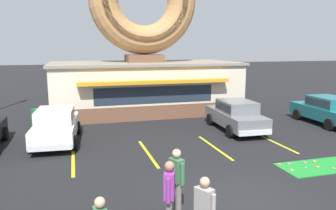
{
  "coord_description": "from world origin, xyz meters",
  "views": [
    {
      "loc": [
        -4.41,
        -7.77,
        4.36
      ],
      "look_at": [
        -0.73,
        5.0,
        2.0
      ],
      "focal_mm": 35.0,
      "sensor_mm": 36.0,
      "label": 1
    }
  ],
  "objects_px": {
    "golf_ball": "(306,167)",
    "trash_bin": "(36,117)",
    "car_white": "(56,124)",
    "pedestrian_leather_jacket_man": "(204,210)",
    "car_grey": "(236,114)",
    "pedestrian_blue_sweater_man": "(176,177)",
    "car_teal": "(327,109)",
    "pedestrian_hooded_kid": "(169,193)"
  },
  "relations": [
    {
      "from": "golf_ball",
      "to": "trash_bin",
      "type": "relative_size",
      "value": 0.04
    },
    {
      "from": "car_white",
      "to": "pedestrian_blue_sweater_man",
      "type": "distance_m",
      "value": 8.39
    },
    {
      "from": "golf_ball",
      "to": "pedestrian_hooded_kid",
      "type": "bearing_deg",
      "value": -156.64
    },
    {
      "from": "golf_ball",
      "to": "pedestrian_leather_jacket_man",
      "type": "xyz_separation_m",
      "value": [
        -5.4,
        -3.43,
        0.87
      ]
    },
    {
      "from": "car_grey",
      "to": "golf_ball",
      "type": "bearing_deg",
      "value": -91.74
    },
    {
      "from": "pedestrian_hooded_kid",
      "to": "pedestrian_leather_jacket_man",
      "type": "relative_size",
      "value": 1.06
    },
    {
      "from": "car_white",
      "to": "pedestrian_leather_jacket_man",
      "type": "xyz_separation_m",
      "value": [
        3.44,
        -9.42,
        0.05
      ]
    },
    {
      "from": "pedestrian_hooded_kid",
      "to": "pedestrian_blue_sweater_man",
      "type": "bearing_deg",
      "value": 62.6
    },
    {
      "from": "car_grey",
      "to": "car_white",
      "type": "bearing_deg",
      "value": 178.64
    },
    {
      "from": "golf_ball",
      "to": "car_grey",
      "type": "relative_size",
      "value": 0.01
    },
    {
      "from": "pedestrian_hooded_kid",
      "to": "car_teal",
      "type": "bearing_deg",
      "value": 34.76
    },
    {
      "from": "car_grey",
      "to": "pedestrian_leather_jacket_man",
      "type": "xyz_separation_m",
      "value": [
        -5.58,
        -9.21,
        0.05
      ]
    },
    {
      "from": "golf_ball",
      "to": "trash_bin",
      "type": "height_order",
      "value": "trash_bin"
    },
    {
      "from": "car_teal",
      "to": "pedestrian_hooded_kid",
      "type": "bearing_deg",
      "value": -145.24
    },
    {
      "from": "golf_ball",
      "to": "trash_bin",
      "type": "xyz_separation_m",
      "value": [
        -10.07,
        9.79,
        0.45
      ]
    },
    {
      "from": "car_grey",
      "to": "pedestrian_blue_sweater_man",
      "type": "bearing_deg",
      "value": -127.09
    },
    {
      "from": "car_teal",
      "to": "car_grey",
      "type": "distance_m",
      "value": 5.66
    },
    {
      "from": "trash_bin",
      "to": "car_teal",
      "type": "bearing_deg",
      "value": -14.75
    },
    {
      "from": "pedestrian_hooded_kid",
      "to": "trash_bin",
      "type": "height_order",
      "value": "pedestrian_hooded_kid"
    },
    {
      "from": "pedestrian_leather_jacket_man",
      "to": "pedestrian_hooded_kid",
      "type": "bearing_deg",
      "value": 120.81
    },
    {
      "from": "golf_ball",
      "to": "pedestrian_leather_jacket_man",
      "type": "relative_size",
      "value": 0.03
    },
    {
      "from": "pedestrian_leather_jacket_man",
      "to": "car_grey",
      "type": "bearing_deg",
      "value": 58.81
    },
    {
      "from": "car_teal",
      "to": "pedestrian_blue_sweater_man",
      "type": "bearing_deg",
      "value": -147.18
    },
    {
      "from": "car_grey",
      "to": "pedestrian_hooded_kid",
      "type": "xyz_separation_m",
      "value": [
        -6.1,
        -8.34,
        0.11
      ]
    },
    {
      "from": "golf_ball",
      "to": "pedestrian_leather_jacket_man",
      "type": "height_order",
      "value": "pedestrian_leather_jacket_man"
    },
    {
      "from": "car_white",
      "to": "pedestrian_blue_sweater_man",
      "type": "xyz_separation_m",
      "value": [
        3.36,
        -7.68,
        0.1
      ]
    },
    {
      "from": "car_teal",
      "to": "trash_bin",
      "type": "relative_size",
      "value": 4.74
    },
    {
      "from": "golf_ball",
      "to": "car_white",
      "type": "xyz_separation_m",
      "value": [
        -8.84,
        5.99,
        0.82
      ]
    },
    {
      "from": "pedestrian_blue_sweater_man",
      "to": "trash_bin",
      "type": "xyz_separation_m",
      "value": [
        -4.6,
        11.48,
        -0.48
      ]
    },
    {
      "from": "golf_ball",
      "to": "pedestrian_hooded_kid",
      "type": "distance_m",
      "value": 6.52
    },
    {
      "from": "trash_bin",
      "to": "car_white",
      "type": "bearing_deg",
      "value": -72.01
    },
    {
      "from": "car_grey",
      "to": "trash_bin",
      "type": "bearing_deg",
      "value": 158.63
    },
    {
      "from": "pedestrian_blue_sweater_man",
      "to": "golf_ball",
      "type": "bearing_deg",
      "value": 17.17
    },
    {
      "from": "pedestrian_blue_sweater_man",
      "to": "pedestrian_leather_jacket_man",
      "type": "distance_m",
      "value": 1.74
    },
    {
      "from": "pedestrian_blue_sweater_man",
      "to": "pedestrian_leather_jacket_man",
      "type": "xyz_separation_m",
      "value": [
        0.07,
        -1.74,
        -0.05
      ]
    },
    {
      "from": "trash_bin",
      "to": "pedestrian_blue_sweater_man",
      "type": "bearing_deg",
      "value": -68.18
    },
    {
      "from": "golf_ball",
      "to": "pedestrian_leather_jacket_man",
      "type": "distance_m",
      "value": 6.46
    },
    {
      "from": "pedestrian_blue_sweater_man",
      "to": "pedestrian_hooded_kid",
      "type": "xyz_separation_m",
      "value": [
        -0.45,
        -0.87,
        0.01
      ]
    },
    {
      "from": "car_grey",
      "to": "pedestrian_hooded_kid",
      "type": "relative_size",
      "value": 2.63
    },
    {
      "from": "car_teal",
      "to": "car_grey",
      "type": "relative_size",
      "value": 1.0
    },
    {
      "from": "car_teal",
      "to": "car_white",
      "type": "distance_m",
      "value": 14.67
    },
    {
      "from": "car_teal",
      "to": "car_white",
      "type": "bearing_deg",
      "value": 178.46
    }
  ]
}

